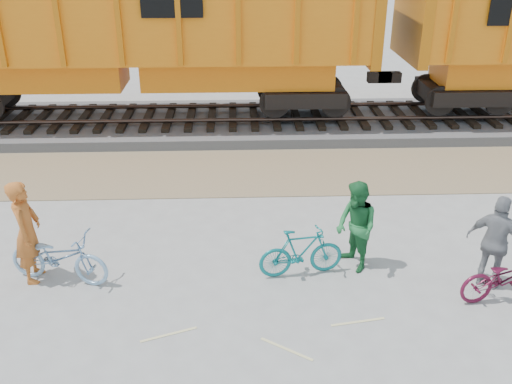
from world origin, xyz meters
TOP-DOWN VIEW (x-y plane):
  - ground at (0.00, 0.00)m, footprint 120.00×120.00m
  - gravel_strip at (0.00, 5.50)m, footprint 120.00×3.00m
  - ballast_bed at (0.00, 9.00)m, footprint 120.00×4.00m
  - track at (0.00, 9.00)m, footprint 120.00×2.60m
  - hopper_car_center at (-2.91, 9.00)m, footprint 14.00×3.13m
  - bicycle_blue at (-3.05, 0.77)m, footprint 1.95×1.08m
  - bicycle_teal at (1.22, 0.81)m, footprint 1.59×0.68m
  - bicycle_maroon at (4.59, -0.06)m, footprint 1.76×0.85m
  - person_solo at (-3.55, 0.87)m, footprint 0.50×0.72m
  - person_man at (2.22, 1.01)m, footprint 0.91×1.01m
  - person_woman at (4.49, 0.34)m, footprint 1.04×0.97m

SIDE VIEW (x-z plane):
  - ground at x=0.00m, z-range 0.00..0.00m
  - gravel_strip at x=0.00m, z-range 0.00..0.02m
  - ballast_bed at x=0.00m, z-range 0.00..0.30m
  - bicycle_maroon at x=4.59m, z-range 0.00..0.89m
  - bicycle_teal at x=1.22m, z-range 0.00..0.92m
  - track at x=0.00m, z-range 0.35..0.59m
  - bicycle_blue at x=-3.05m, z-range 0.00..0.97m
  - person_man at x=2.22m, z-range 0.00..1.70m
  - person_woman at x=4.49m, z-range 0.00..1.72m
  - person_solo at x=-3.55m, z-range 0.00..1.90m
  - hopper_car_center at x=-2.91m, z-range 0.68..5.33m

